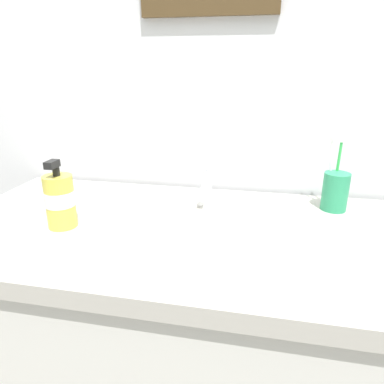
# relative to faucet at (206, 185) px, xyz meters

# --- Properties ---
(tiled_wall_back) EXTENTS (2.37, 0.04, 2.40)m
(tiled_wall_back) POSITION_rel_faucet_xyz_m (-0.01, 0.13, 0.29)
(tiled_wall_back) COLOR silver
(tiled_wall_back) RESTS_ON ground
(vanity_counter) EXTENTS (1.17, 0.57, 0.87)m
(vanity_counter) POSITION_rel_faucet_xyz_m (-0.01, -0.19, -0.48)
(vanity_counter) COLOR silver
(vanity_counter) RESTS_ON ground
(sink_basin) EXTENTS (0.48, 0.48, 0.11)m
(sink_basin) POSITION_rel_faucet_xyz_m (0.00, -0.22, -0.08)
(sink_basin) COLOR white
(sink_basin) RESTS_ON vanity_counter
(faucet) EXTENTS (0.02, 0.15, 0.09)m
(faucet) POSITION_rel_faucet_xyz_m (0.00, 0.00, 0.00)
(faucet) COLOR silver
(faucet) RESTS_ON sink_basin
(toothbrush_cup) EXTENTS (0.07, 0.07, 0.10)m
(toothbrush_cup) POSITION_rel_faucet_xyz_m (0.34, -0.01, 0.01)
(toothbrush_cup) COLOR #2D9966
(toothbrush_cup) RESTS_ON vanity_counter
(toothbrush_green) EXTENTS (0.02, 0.03, 0.19)m
(toothbrush_green) POSITION_rel_faucet_xyz_m (0.35, 0.02, 0.07)
(toothbrush_green) COLOR green
(toothbrush_green) RESTS_ON toothbrush_cup
(toothbrush_white) EXTENTS (0.02, 0.02, 0.20)m
(toothbrush_white) POSITION_rel_faucet_xyz_m (0.33, 0.02, 0.07)
(toothbrush_white) COLOR white
(toothbrush_white) RESTS_ON toothbrush_cup
(soap_dispenser) EXTENTS (0.07, 0.07, 0.16)m
(soap_dispenser) POSITION_rel_faucet_xyz_m (-0.30, -0.24, 0.02)
(soap_dispenser) COLOR #DBCC4C
(soap_dispenser) RESTS_ON vanity_counter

